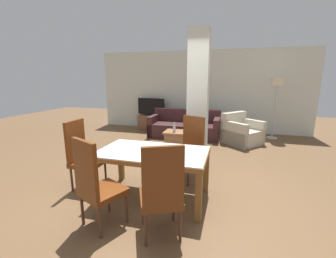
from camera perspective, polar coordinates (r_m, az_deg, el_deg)
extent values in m
plane|color=brown|center=(3.62, -3.76, -16.72)|extent=(18.00, 18.00, 0.00)
cube|color=silver|center=(7.88, 8.05, 9.48)|extent=(7.20, 0.06, 2.70)
cube|color=brown|center=(7.81, 8.89, 11.26)|extent=(0.44, 0.02, 0.36)
cube|color=#4C8CCC|center=(7.80, 8.87, 11.26)|extent=(0.40, 0.01, 0.32)
cube|color=silver|center=(4.55, 7.64, 7.22)|extent=(0.39, 0.38, 2.70)
cube|color=brown|center=(2.94, -6.87, -8.94)|extent=(1.60, 0.06, 0.06)
cube|color=brown|center=(3.73, -1.64, -4.15)|extent=(1.60, 0.06, 0.06)
cube|color=brown|center=(3.65, -15.44, -4.99)|extent=(0.06, 0.83, 0.06)
cube|color=brown|center=(3.17, 9.43, -7.43)|extent=(0.06, 0.83, 0.06)
cube|color=silver|center=(3.32, -3.94, -5.68)|extent=(1.58, 0.93, 0.01)
cube|color=brown|center=(3.44, -18.49, -12.77)|extent=(0.08, 0.08, 0.66)
cube|color=brown|center=(2.94, 7.77, -16.84)|extent=(0.08, 0.08, 0.66)
cube|color=brown|center=(4.11, -11.84, -8.15)|extent=(0.08, 0.08, 0.66)
cube|color=brown|center=(3.69, 9.68, -10.48)|extent=(0.08, 0.08, 0.66)
cube|color=#672F10|center=(3.92, -19.63, -8.10)|extent=(0.46, 0.46, 0.07)
cube|color=#672F10|center=(3.94, -22.46, -2.70)|extent=(0.05, 0.44, 0.66)
cylinder|color=#4E2E20|center=(4.05, -15.58, -10.68)|extent=(0.04, 0.04, 0.40)
cylinder|color=#4E2E20|center=(3.77, -18.63, -12.76)|extent=(0.04, 0.04, 0.40)
cylinder|color=#4E2E20|center=(4.26, -20.03, -9.86)|extent=(0.04, 0.04, 0.40)
cylinder|color=#4E2E20|center=(3.98, -23.25, -11.72)|extent=(0.04, 0.04, 0.40)
cube|color=#643012|center=(2.94, -16.09, -15.06)|extent=(0.61, 0.61, 0.07)
cube|color=#643012|center=(2.69, -20.24, -9.44)|extent=(0.42, 0.23, 0.66)
cylinder|color=#4E2E20|center=(3.28, -14.87, -16.51)|extent=(0.04, 0.04, 0.40)
cylinder|color=#4E2E20|center=(3.01, -10.50, -19.12)|extent=(0.04, 0.04, 0.40)
cylinder|color=#4E2E20|center=(3.11, -20.93, -18.63)|extent=(0.04, 0.04, 0.40)
cylinder|color=#4E2E20|center=(2.83, -16.93, -21.75)|extent=(0.04, 0.04, 0.40)
cube|color=#612F13|center=(2.68, -1.91, -17.36)|extent=(0.61, 0.61, 0.07)
cube|color=#612F13|center=(2.33, -1.27, -12.11)|extent=(0.42, 0.23, 0.66)
cylinder|color=#4E2E20|center=(2.95, -6.30, -19.68)|extent=(0.04, 0.04, 0.40)
cylinder|color=#4E2E20|center=(2.99, 1.41, -19.12)|extent=(0.04, 0.04, 0.40)
cylinder|color=#4E2E20|center=(2.64, -5.73, -24.08)|extent=(0.04, 0.04, 0.40)
cylinder|color=#4E2E20|center=(2.68, 3.12, -23.32)|extent=(0.04, 0.04, 0.40)
cube|color=#642F13|center=(4.01, 4.66, -6.93)|extent=(0.61, 0.61, 0.07)
cube|color=#642F13|center=(4.06, 6.49, -1.33)|extent=(0.42, 0.23, 0.66)
cylinder|color=#4E2E20|center=(3.85, 5.16, -11.53)|extent=(0.04, 0.04, 0.40)
cylinder|color=#4E2E20|center=(4.07, 0.79, -10.12)|extent=(0.04, 0.04, 0.40)
cylinder|color=#4E2E20|center=(4.14, 8.34, -9.84)|extent=(0.04, 0.04, 0.40)
cylinder|color=#4E2E20|center=(4.34, 4.10, -8.64)|extent=(0.04, 0.04, 0.40)
cube|color=#3D2022|center=(6.97, 4.15, -0.31)|extent=(2.12, 0.94, 0.42)
cube|color=#3D2022|center=(7.26, 4.81, 3.51)|extent=(2.12, 0.18, 0.40)
cube|color=#3D2022|center=(6.83, 12.27, 0.10)|extent=(0.16, 0.94, 0.64)
cube|color=#3D2022|center=(7.21, -3.51, 1.03)|extent=(0.16, 0.94, 0.64)
cube|color=beige|center=(6.56, 18.33, -1.85)|extent=(1.21, 1.21, 0.40)
cube|color=beige|center=(6.68, 16.34, 2.24)|extent=(0.70, 0.78, 0.44)
cube|color=beige|center=(6.82, 20.30, -0.41)|extent=(0.74, 0.66, 0.64)
cube|color=beige|center=(6.26, 16.35, -1.25)|extent=(0.74, 0.66, 0.64)
cube|color=#90623C|center=(6.07, 2.41, -0.79)|extent=(0.70, 0.56, 0.04)
cube|color=#90623C|center=(6.12, 2.39, -2.52)|extent=(0.62, 0.48, 0.34)
cylinder|color=#B2B7BC|center=(5.98, 1.59, 0.12)|extent=(0.08, 0.08, 0.19)
cylinder|color=#B2B7BC|center=(5.95, 1.60, 1.30)|extent=(0.03, 0.03, 0.07)
cylinder|color=#B7B7BC|center=(5.94, 1.60, 1.68)|extent=(0.04, 0.04, 0.01)
cube|color=brown|center=(8.14, -4.26, 1.83)|extent=(0.93, 0.40, 0.49)
cube|color=black|center=(8.10, -4.29, 3.65)|extent=(0.43, 0.24, 0.03)
cube|color=black|center=(8.06, -4.32, 5.76)|extent=(1.02, 0.16, 0.57)
cylinder|color=#B7B7BC|center=(7.53, 24.82, -2.05)|extent=(0.33, 0.33, 0.02)
cylinder|color=#B7B7BC|center=(7.39, 25.38, 3.88)|extent=(0.04, 0.04, 1.56)
cylinder|color=beige|center=(7.32, 26.05, 10.77)|extent=(0.36, 0.36, 0.22)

